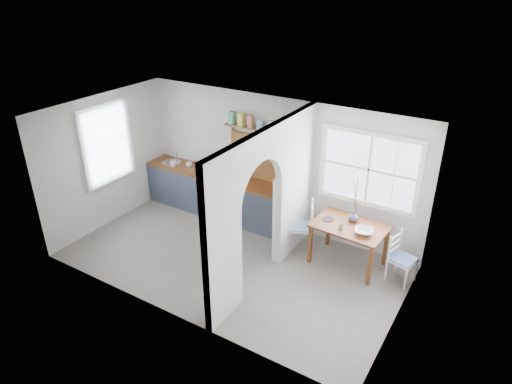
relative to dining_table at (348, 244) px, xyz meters
The scene contains 26 objects.
floor 2.06m from the dining_table, 149.85° to the right, with size 5.80×3.20×0.01m, color gray.
ceiling 3.00m from the dining_table, 149.85° to the right, with size 5.80×3.20×0.01m, color beige.
walls 2.22m from the dining_table, 149.85° to the right, with size 5.81×3.21×2.60m.
partition 1.78m from the dining_table, 137.60° to the right, with size 0.12×3.20×2.60m.
kitchen_window 4.90m from the dining_table, 167.59° to the right, with size 0.10×1.16×1.50m, color white, non-canonical shape.
nook_window 1.34m from the dining_table, 84.79° to the left, with size 1.76×0.10×1.30m, color white, non-canonical shape.
counter 2.90m from the dining_table, behind, with size 3.50×0.60×0.90m.
sink 4.22m from the dining_table, behind, with size 0.40×0.40×0.02m, color #B2B8C3.
backsplash 2.25m from the dining_table, 164.06° to the left, with size 1.65×0.03×0.90m, color olive.
shelf 2.59m from the dining_table, 166.39° to the left, with size 1.75×0.20×0.21m.
pendant_lamp 2.20m from the dining_table, behind, with size 0.26×0.26×0.16m, color beige.
utensil_rail 1.57m from the dining_table, behind, with size 0.02×0.02×0.50m, color #B2B8C3.
dining_table is the anchor object (origin of this frame).
chair_left 0.92m from the dining_table, behind, with size 0.43×0.43×0.95m, color silver, non-canonical shape.
chair_right 0.95m from the dining_table, ahead, with size 0.39×0.39×0.85m, color silver, non-canonical shape.
kettle 1.74m from the dining_table, 169.13° to the left, with size 0.20×0.16×0.23m, color silver, non-canonical shape.
mug_a 4.04m from the dining_table, behind, with size 0.12×0.12×0.11m, color white.
mug_b 3.76m from the dining_table, behind, with size 0.12×0.12×0.09m, color white.
knife_block 3.34m from the dining_table, behind, with size 0.11×0.15×0.24m, color #3C2617.
jar 2.74m from the dining_table, behind, with size 0.09×0.09×0.15m, color tan.
towel_magenta 1.18m from the dining_table, behind, with size 0.02×0.03×0.53m, color #A5294D.
towel_orange 1.18m from the dining_table, behind, with size 0.02×0.03×0.48m, color #CA5F18.
bowl 0.52m from the dining_table, 23.58° to the right, with size 0.30×0.30×0.07m, color silver.
table_cup 0.47m from the dining_table, 118.00° to the right, with size 0.10×0.10×0.09m, color #73A77C.
plate 0.56m from the dining_table, behind, with size 0.19×0.19×0.02m, color black.
vase 0.50m from the dining_table, 93.09° to the left, with size 0.18×0.18×0.19m, color #50395F.
Camera 1 is at (3.88, -5.48, 4.69)m, focal length 32.00 mm.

